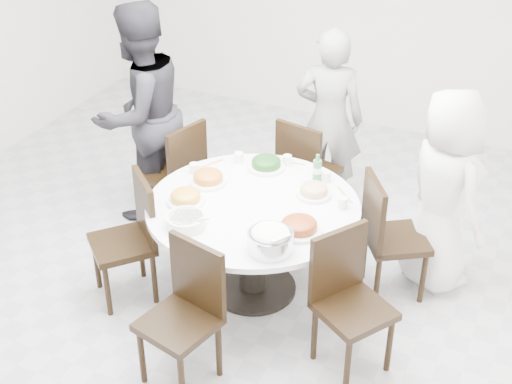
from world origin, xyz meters
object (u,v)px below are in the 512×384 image
at_px(chair_se, 354,307).
at_px(diner_middle, 329,120).
at_px(chair_n, 310,169).
at_px(chair_sw, 122,242).
at_px(soup_bowl, 186,221).
at_px(chair_ne, 397,237).
at_px(beverage_bottle, 317,168).
at_px(chair_nw, 172,173).
at_px(dining_table, 253,248).
at_px(rice_bowl, 270,242).
at_px(diner_right, 444,191).
at_px(chair_s, 178,321).
at_px(diner_left, 140,113).

relative_size(chair_se, diner_middle, 0.60).
bearing_deg(chair_n, chair_sw, 73.49).
height_order(diner_middle, soup_bowl, diner_middle).
bearing_deg(chair_se, chair_ne, 30.55).
bearing_deg(soup_bowl, beverage_bottle, 57.85).
bearing_deg(chair_sw, chair_nw, 141.77).
xyz_separation_m(dining_table, soup_bowl, (-0.29, -0.44, 0.42)).
height_order(chair_sw, beverage_bottle, beverage_bottle).
height_order(chair_nw, soup_bowl, chair_nw).
relative_size(chair_nw, beverage_bottle, 4.31).
height_order(chair_sw, chair_se, same).
relative_size(rice_bowl, soup_bowl, 1.11).
height_order(dining_table, chair_se, chair_se).
relative_size(chair_sw, chair_se, 1.00).
relative_size(chair_nw, chair_sw, 1.00).
distance_m(diner_middle, rice_bowl, 1.89).
bearing_deg(chair_sw, diner_right, 71.42).
height_order(chair_s, diner_right, diner_right).
height_order(chair_se, diner_right, diner_right).
xyz_separation_m(chair_nw, rice_bowl, (1.33, -1.01, 0.34)).
bearing_deg(beverage_bottle, chair_nw, 176.49).
relative_size(chair_ne, chair_se, 1.00).
distance_m(dining_table, diner_left, 1.56).
bearing_deg(diner_left, diner_middle, 136.19).
distance_m(chair_nw, chair_s, 1.84).
bearing_deg(chair_s, chair_sw, 157.99).
relative_size(chair_s, diner_middle, 0.60).
xyz_separation_m(diner_middle, soup_bowl, (-0.34, -1.86, -0.01)).
xyz_separation_m(chair_ne, chair_s, (-0.97, -1.44, 0.00)).
height_order(chair_ne, diner_left, diner_left).
xyz_separation_m(chair_nw, beverage_bottle, (1.29, -0.08, 0.39)).
height_order(chair_nw, diner_middle, diner_middle).
bearing_deg(chair_se, diner_left, 96.87).
bearing_deg(diner_right, chair_se, 118.33).
bearing_deg(chair_nw, chair_ne, 101.11).
bearing_deg(chair_sw, dining_table, 70.37).
xyz_separation_m(dining_table, diner_left, (-1.31, 0.63, 0.55)).
distance_m(chair_sw, diner_middle, 2.09).
height_order(chair_n, chair_nw, same).
xyz_separation_m(diner_right, diner_left, (-2.49, -0.05, 0.15)).
distance_m(chair_sw, diner_left, 1.27).
bearing_deg(diner_left, soup_bowl, 60.00).
xyz_separation_m(dining_table, rice_bowl, (0.33, -0.45, 0.44)).
height_order(chair_nw, chair_s, same).
xyz_separation_m(chair_nw, diner_left, (-0.31, 0.07, 0.45)).
distance_m(diner_right, rice_bowl, 1.42).
bearing_deg(beverage_bottle, rice_bowl, -87.76).
height_order(diner_right, soup_bowl, diner_right).
height_order(dining_table, chair_sw, chair_sw).
xyz_separation_m(chair_s, beverage_bottle, (0.33, 1.49, 0.39)).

